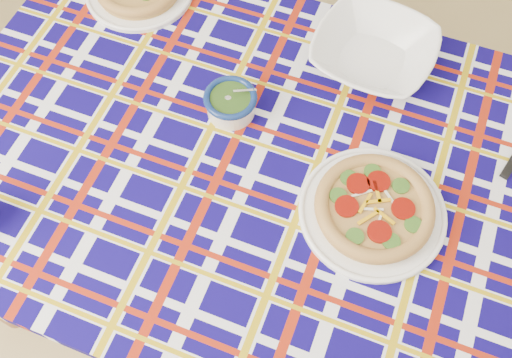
# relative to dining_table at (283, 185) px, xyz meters

# --- Properties ---
(dining_table) EXTENTS (1.69, 1.34, 0.69)m
(dining_table) POSITION_rel_dining_table_xyz_m (0.00, 0.00, 0.00)
(dining_table) COLOR brown
(dining_table) RESTS_ON floor
(tablecloth) EXTENTS (1.72, 1.38, 0.10)m
(tablecloth) POSITION_rel_dining_table_xyz_m (-0.00, 0.00, 0.02)
(tablecloth) COLOR #0B044D
(tablecloth) RESTS_ON dining_table
(main_focaccia_plate) EXTENTS (0.34, 0.34, 0.06)m
(main_focaccia_plate) POSITION_rel_dining_table_xyz_m (0.17, -0.09, 0.10)
(main_focaccia_plate) COLOR #AD7E3D
(main_focaccia_plate) RESTS_ON tablecloth
(pesto_bowl) EXTENTS (0.14, 0.14, 0.07)m
(pesto_bowl) POSITION_rel_dining_table_xyz_m (-0.12, 0.14, 0.10)
(pesto_bowl) COLOR #1B350E
(pesto_bowl) RESTS_ON tablecloth
(serving_bowl) EXTENTS (0.36, 0.36, 0.07)m
(serving_bowl) POSITION_rel_dining_table_xyz_m (0.19, 0.29, 0.10)
(serving_bowl) COLOR white
(serving_bowl) RESTS_ON tablecloth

